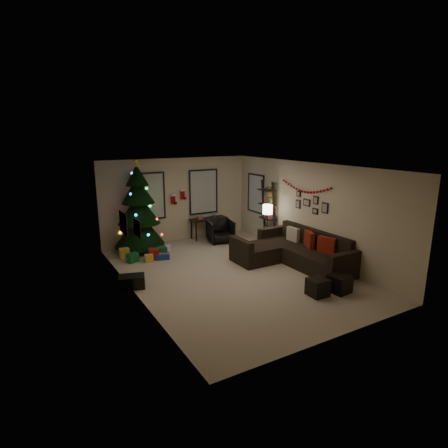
{
  "coord_description": "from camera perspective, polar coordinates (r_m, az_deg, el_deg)",
  "views": [
    {
      "loc": [
        -4.58,
        -7.52,
        3.46
      ],
      "look_at": [
        0.1,
        0.6,
        1.15
      ],
      "focal_mm": 29.57,
      "sensor_mm": 36.0,
      "label": 1
    }
  ],
  "objects": [
    {
      "name": "ottoman_far",
      "position": [
        8.71,
        17.43,
        -8.8
      ],
      "size": [
        0.47,
        0.47,
        0.4
      ],
      "primitive_type": "cube",
      "rotation": [
        0.0,
        0.0,
        0.12
      ],
      "color": "black",
      "rests_on": "floor"
    },
    {
      "name": "wall_front",
      "position": [
        6.45,
        17.81,
        -5.94
      ],
      "size": [
        5.0,
        0.0,
        5.0
      ],
      "primitive_type": "plane",
      "rotation": [
        -1.57,
        0.0,
        0.0
      ],
      "color": "beige",
      "rests_on": "floor"
    },
    {
      "name": "window_back_left",
      "position": [
        11.73,
        -11.56,
        4.19
      ],
      "size": [
        1.05,
        0.06,
        1.5
      ],
      "color": "#728CB2",
      "rests_on": "wall_back"
    },
    {
      "name": "stocking_right",
      "position": [
        12.1,
        -6.38,
        4.66
      ],
      "size": [
        0.2,
        0.05,
        0.36
      ],
      "color": "#990F0C",
      "rests_on": "wall_back"
    },
    {
      "name": "ottoman_near",
      "position": [
        8.42,
        14.29,
        -9.45
      ],
      "size": [
        0.42,
        0.42,
        0.38
      ],
      "primitive_type": "cube",
      "rotation": [
        0.0,
        0.0,
        -0.05
      ],
      "color": "black",
      "rests_on": "floor"
    },
    {
      "name": "presents",
      "position": [
        10.78,
        -11.41,
        -4.51
      ],
      "size": [
        1.5,
        1.01,
        0.3
      ],
      "rotation": [
        0.0,
        0.0,
        -0.11
      ],
      "color": "gold",
      "rests_on": "floor"
    },
    {
      "name": "christmas_tree",
      "position": [
        11.27,
        -13.03,
        1.75
      ],
      "size": [
        1.52,
        1.52,
        2.82
      ],
      "rotation": [
        0.0,
        0.0,
        -0.09
      ],
      "color": "black",
      "rests_on": "floor"
    },
    {
      "name": "stocking_left",
      "position": [
        12.01,
        -7.84,
        3.87
      ],
      "size": [
        0.2,
        0.05,
        0.36
      ],
      "color": "#990F0C",
      "rests_on": "wall_back"
    },
    {
      "name": "window_back_right",
      "position": [
        12.45,
        -3.22,
        5.0
      ],
      "size": [
        1.05,
        0.06,
        1.5
      ],
      "color": "#728CB2",
      "rests_on": "wall_back"
    },
    {
      "name": "desk",
      "position": [
        12.44,
        -2.39,
        0.57
      ],
      "size": [
        1.27,
        0.45,
        0.69
      ],
      "color": "black",
      "rests_on": "floor"
    },
    {
      "name": "art_map",
      "position": [
        8.75,
        -15.28,
        0.15
      ],
      "size": [
        0.04,
        0.6,
        0.5
      ],
      "color": "black",
      "rests_on": "wall_left"
    },
    {
      "name": "art_abstract",
      "position": [
        7.71,
        -13.25,
        -0.58
      ],
      "size": [
        0.04,
        0.45,
        0.35
      ],
      "color": "black",
      "rests_on": "wall_left"
    },
    {
      "name": "pillow_cream",
      "position": [
        10.73,
        10.63,
        -1.68
      ],
      "size": [
        0.14,
        0.44,
        0.43
      ],
      "primitive_type": "cube",
      "rotation": [
        0.0,
        0.0,
        0.03
      ],
      "color": "beige",
      "rests_on": "sofa"
    },
    {
      "name": "wall_back",
      "position": [
        12.12,
        -7.29,
        3.71
      ],
      "size": [
        5.0,
        0.0,
        5.0
      ],
      "primitive_type": "plane",
      "rotation": [
        1.57,
        0.0,
        0.0
      ],
      "color": "beige",
      "rests_on": "floor"
    },
    {
      "name": "floor_lamp",
      "position": [
        11.13,
        6.74,
        1.82
      ],
      "size": [
        0.29,
        0.29,
        1.39
      ],
      "rotation": [
        0.0,
        0.0,
        -0.06
      ],
      "color": "black",
      "rests_on": "floor"
    },
    {
      "name": "potted_plant",
      "position": [
        11.48,
        7.25,
        5.61
      ],
      "size": [
        0.65,
        0.64,
        0.54
      ],
      "primitive_type": "imported",
      "rotation": [
        0.0,
        0.0,
        0.77
      ],
      "color": "#4C4C4C",
      "rests_on": "bookshelf"
    },
    {
      "name": "garland",
      "position": [
        10.51,
        12.44,
        5.51
      ],
      "size": [
        0.08,
        1.9,
        0.3
      ],
      "primitive_type": null,
      "color": "#A5140C",
      "rests_on": "wall_right"
    },
    {
      "name": "bookshelf",
      "position": [
        11.7,
        6.87,
        1.54
      ],
      "size": [
        0.3,
        0.59,
        2.04
      ],
      "color": "black",
      "rests_on": "floor"
    },
    {
      "name": "window_right_wall",
      "position": [
        12.44,
        4.99,
        4.73
      ],
      "size": [
        0.06,
        0.9,
        1.3
      ],
      "color": "#728CB2",
      "rests_on": "wall_right"
    },
    {
      "name": "storage_bin",
      "position": [
        8.82,
        -14.07,
        -8.66
      ],
      "size": [
        0.67,
        0.54,
        0.29
      ],
      "primitive_type": "cube",
      "rotation": [
        0.0,
        0.0,
        -0.3
      ],
      "color": "black",
      "rests_on": "floor"
    },
    {
      "name": "floor",
      "position": [
        9.46,
        1.3,
        -7.61
      ],
      "size": [
        7.0,
        7.0,
        0.0
      ],
      "primitive_type": "plane",
      "color": "#C0AB92",
      "rests_on": "ground"
    },
    {
      "name": "ceiling",
      "position": [
        8.83,
        1.4,
        8.91
      ],
      "size": [
        7.0,
        7.0,
        0.0
      ],
      "primitive_type": "plane",
      "rotation": [
        3.14,
        0.0,
        0.0
      ],
      "color": "white",
      "rests_on": "floor"
    },
    {
      "name": "sofa",
      "position": [
        10.23,
        10.59,
        -4.39
      ],
      "size": [
        2.07,
        2.99,
        0.91
      ],
      "color": "black",
      "rests_on": "floor"
    },
    {
      "name": "pillow_red_a",
      "position": [
        9.82,
        15.59,
        -3.37
      ],
      "size": [
        0.24,
        0.51,
        0.49
      ],
      "primitive_type": "cube",
      "rotation": [
        0.0,
        0.0,
        0.24
      ],
      "color": "maroon",
      "rests_on": "sofa"
    },
    {
      "name": "desk_chair",
      "position": [
        11.98,
        -0.56,
        -1.11
      ],
      "size": [
        0.84,
        0.8,
        0.74
      ],
      "primitive_type": "imported",
      "rotation": [
        0.0,
        0.0,
        -0.21
      ],
      "color": "black",
      "rests_on": "floor"
    },
    {
      "name": "wall_left",
      "position": [
        8.08,
        -13.99,
        -1.71
      ],
      "size": [
        0.0,
        7.0,
        7.0
      ],
      "primitive_type": "plane",
      "rotation": [
        1.57,
        0.0,
        1.57
      ],
      "color": "beige",
      "rests_on": "floor"
    },
    {
      "name": "pillow_red_b",
      "position": [
        10.26,
        13.02,
        -2.47
      ],
      "size": [
        0.31,
        0.51,
        0.49
      ],
      "primitive_type": "cube",
      "rotation": [
        0.0,
        0.0,
        -0.4
      ],
      "color": "maroon",
      "rests_on": "sofa"
    },
    {
      "name": "gallery",
      "position": [
        10.43,
        13.31,
        3.05
      ],
      "size": [
        0.03,
        1.25,
        0.54
      ],
      "color": "black",
      "rests_on": "wall_right"
    },
    {
      "name": "wall_right",
      "position": [
        10.54,
        13.05,
        1.94
      ],
      "size": [
        0.0,
        7.0,
        7.0
      ],
      "primitive_type": "plane",
      "rotation": [
        1.57,
        0.0,
        -1.57
      ],
      "color": "beige",
      "rests_on": "floor"
    }
  ]
}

